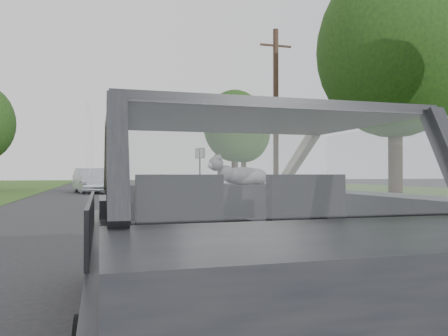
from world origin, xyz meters
TOP-DOWN VIEW (x-y plane):
  - ground at (0.00, 0.00)m, footprint 140.00×140.00m
  - subject_car at (0.00, 0.00)m, footprint 1.80×4.00m
  - dashboard at (0.00, 0.62)m, footprint 1.58×0.45m
  - driver_seat at (-0.40, -0.29)m, footprint 0.50×0.72m
  - passenger_seat at (0.40, -0.29)m, footprint 0.50×0.72m
  - steering_wheel at (-0.40, 0.33)m, footprint 0.36×0.36m
  - cat at (0.32, 0.60)m, footprint 0.61×0.31m
  - guardrail at (4.30, 10.00)m, footprint 0.05×90.00m
  - other_car at (-1.30, 22.41)m, footprint 2.40×4.43m
  - highway_sign at (5.28, 24.12)m, footprint 0.48×1.04m
  - utility_pole at (8.35, 19.03)m, footprint 0.32×0.32m
  - tree_1 at (10.38, 11.77)m, footprint 7.02×7.02m
  - tree_2 at (9.14, 29.03)m, footprint 4.91×4.91m
  - tree_3 at (12.85, 37.93)m, footprint 6.73×6.73m

SIDE VIEW (x-z plane):
  - ground at x=0.00m, z-range 0.00..0.00m
  - guardrail at x=4.30m, z-range 0.42..0.74m
  - other_car at x=-1.30m, z-range 0.00..1.38m
  - subject_car at x=0.00m, z-range 0.00..1.45m
  - dashboard at x=0.00m, z-range 0.70..1.00m
  - driver_seat at x=-0.40m, z-range 0.67..1.09m
  - passenger_seat at x=0.40m, z-range 0.67..1.09m
  - steering_wheel at x=-0.40m, z-range 0.90..0.94m
  - cat at x=0.32m, z-range 0.95..1.22m
  - highway_sign at x=5.28m, z-range 0.00..2.68m
  - tree_2 at x=9.14m, z-range 0.00..7.28m
  - tree_3 at x=12.85m, z-range 0.00..7.94m
  - utility_pole at x=8.35m, z-range 0.00..8.93m
  - tree_1 at x=10.38m, z-range 0.00..9.25m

